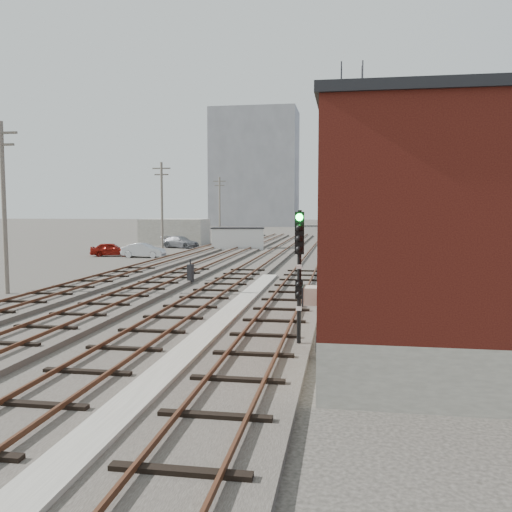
% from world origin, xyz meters
% --- Properties ---
extents(ground, '(320.00, 320.00, 0.00)m').
position_xyz_m(ground, '(0.00, 60.00, 0.00)').
color(ground, '#282621').
rests_on(ground, ground).
extents(track_right, '(3.20, 90.00, 0.39)m').
position_xyz_m(track_right, '(2.50, 39.00, 0.11)').
color(track_right, '#332D28').
rests_on(track_right, ground).
extents(track_mid_right, '(3.20, 90.00, 0.39)m').
position_xyz_m(track_mid_right, '(-1.50, 39.00, 0.11)').
color(track_mid_right, '#332D28').
rests_on(track_mid_right, ground).
extents(track_mid_left, '(3.20, 90.00, 0.39)m').
position_xyz_m(track_mid_left, '(-5.50, 39.00, 0.11)').
color(track_mid_left, '#332D28').
rests_on(track_mid_left, ground).
extents(track_left, '(3.20, 90.00, 0.39)m').
position_xyz_m(track_left, '(-9.50, 39.00, 0.11)').
color(track_left, '#332D28').
rests_on(track_left, ground).
extents(platform_curb, '(0.90, 28.00, 0.26)m').
position_xyz_m(platform_curb, '(0.50, 14.00, 0.13)').
color(platform_curb, gray).
rests_on(platform_curb, ground).
extents(brick_building, '(6.54, 12.20, 7.22)m').
position_xyz_m(brick_building, '(7.50, 12.00, 3.63)').
color(brick_building, gray).
rests_on(brick_building, ground).
extents(lattice_tower, '(1.60, 1.60, 15.00)m').
position_xyz_m(lattice_tower, '(5.50, 35.00, 7.50)').
color(lattice_tower, black).
rests_on(lattice_tower, ground).
extents(utility_pole_left_a, '(1.80, 0.24, 9.00)m').
position_xyz_m(utility_pole_left_a, '(-12.50, 20.00, 4.80)').
color(utility_pole_left_a, '#595147').
rests_on(utility_pole_left_a, ground).
extents(utility_pole_left_b, '(1.80, 0.24, 9.00)m').
position_xyz_m(utility_pole_left_b, '(-12.50, 45.00, 4.80)').
color(utility_pole_left_b, '#595147').
rests_on(utility_pole_left_b, ground).
extents(utility_pole_left_c, '(1.80, 0.24, 9.00)m').
position_xyz_m(utility_pole_left_c, '(-12.50, 70.00, 4.80)').
color(utility_pole_left_c, '#595147').
rests_on(utility_pole_left_c, ground).
extents(utility_pole_right_a, '(1.80, 0.24, 9.00)m').
position_xyz_m(utility_pole_right_a, '(6.50, 28.00, 4.80)').
color(utility_pole_right_a, '#595147').
rests_on(utility_pole_right_a, ground).
extents(utility_pole_right_b, '(1.80, 0.24, 9.00)m').
position_xyz_m(utility_pole_right_b, '(6.50, 58.00, 4.80)').
color(utility_pole_right_b, '#595147').
rests_on(utility_pole_right_b, ground).
extents(apartment_left, '(22.00, 14.00, 30.00)m').
position_xyz_m(apartment_left, '(-18.00, 135.00, 15.00)').
color(apartment_left, gray).
rests_on(apartment_left, ground).
extents(apartment_right, '(16.00, 12.00, 26.00)m').
position_xyz_m(apartment_right, '(8.00, 150.00, 13.00)').
color(apartment_right, gray).
rests_on(apartment_right, ground).
extents(shed_left, '(8.00, 5.00, 3.20)m').
position_xyz_m(shed_left, '(-16.00, 60.00, 1.60)').
color(shed_left, gray).
rests_on(shed_left, ground).
extents(shed_right, '(6.00, 6.00, 4.00)m').
position_xyz_m(shed_right, '(9.00, 70.00, 2.00)').
color(shed_right, gray).
rests_on(shed_right, ground).
extents(signal_mast, '(0.40, 0.42, 4.45)m').
position_xyz_m(signal_mast, '(3.70, 11.05, 2.67)').
color(signal_mast, gray).
rests_on(signal_mast, ground).
extents(switch_stand, '(0.37, 0.37, 1.38)m').
position_xyz_m(switch_stand, '(-3.97, 25.26, 0.65)').
color(switch_stand, black).
rests_on(switch_stand, ground).
extents(site_trailer, '(6.11, 3.35, 2.44)m').
position_xyz_m(site_trailer, '(-6.39, 52.44, 1.23)').
color(site_trailer, silver).
rests_on(site_trailer, ground).
extents(car_red, '(4.07, 2.51, 1.29)m').
position_xyz_m(car_red, '(-16.72, 42.40, 0.65)').
color(car_red, maroon).
rests_on(car_red, ground).
extents(car_silver, '(4.03, 1.48, 1.32)m').
position_xyz_m(car_silver, '(-13.15, 41.57, 0.66)').
color(car_silver, '#B4B7BC').
rests_on(car_silver, ground).
extents(car_grey, '(5.06, 3.45, 1.36)m').
position_xyz_m(car_grey, '(-13.41, 53.85, 0.68)').
color(car_grey, slate).
rests_on(car_grey, ground).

